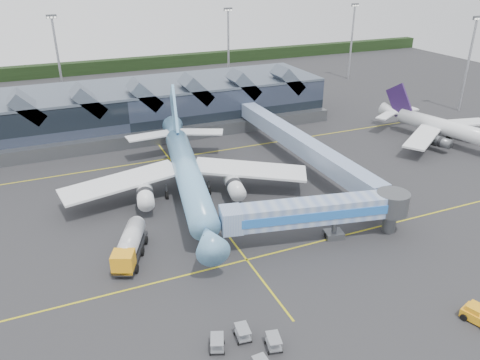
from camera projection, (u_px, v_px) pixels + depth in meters
name	position (u px, v px, depth m)	size (l,w,h in m)	color
ground	(223.00, 229.00, 65.10)	(260.00, 260.00, 0.00)	#242426
taxi_stripes	(200.00, 199.00, 73.41)	(120.00, 60.00, 0.01)	gold
tree_line_far	(103.00, 66.00, 155.69)	(260.00, 4.00, 4.00)	black
terminal	(121.00, 110.00, 100.57)	(90.00, 22.25, 12.52)	black
light_masts	(209.00, 53.00, 119.51)	(132.40, 42.56, 22.45)	#94969D
main_airliner	(187.00, 171.00, 72.70)	(38.51, 44.81, 14.44)	#6498CB
regional_jet	(444.00, 127.00, 94.70)	(27.41, 30.50, 10.58)	white
jet_bridge	(328.00, 211.00, 61.22)	(25.47, 8.42, 6.00)	#708ABB
fuel_truck	(130.00, 243.00, 58.38)	(6.07, 10.01, 3.43)	black
pushback_tug	(479.00, 315.00, 48.23)	(3.18, 4.08, 1.65)	orange
baggage_carts	(249.00, 346.00, 44.40)	(6.86, 6.59, 1.37)	#9A9DA3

